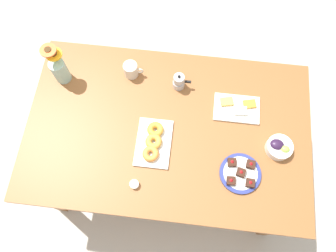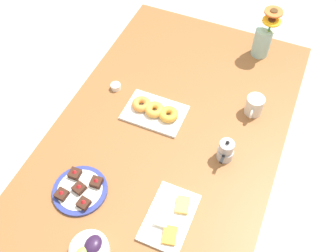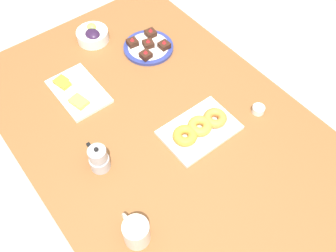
{
  "view_description": "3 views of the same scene",
  "coord_description": "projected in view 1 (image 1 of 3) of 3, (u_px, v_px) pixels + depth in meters",
  "views": [
    {
      "loc": [
        0.07,
        -0.64,
        2.46
      ],
      "look_at": [
        0.0,
        0.0,
        0.78
      ],
      "focal_mm": 35.0,
      "sensor_mm": 36.0,
      "label": 1
    },
    {
      "loc": [
        0.9,
        0.38,
        2.12
      ],
      "look_at": [
        0.0,
        0.0,
        0.78
      ],
      "focal_mm": 40.0,
      "sensor_mm": 36.0,
      "label": 2
    },
    {
      "loc": [
        -0.63,
        0.49,
        1.89
      ],
      "look_at": [
        0.0,
        0.0,
        0.78
      ],
      "focal_mm": 40.0,
      "sensor_mm": 36.0,
      "label": 3
    }
  ],
  "objects": [
    {
      "name": "jam_cup_honey",
      "position": [
        134.0,
        184.0,
        1.71
      ],
      "size": [
        0.05,
        0.05,
        0.03
      ],
      "color": "white",
      "rests_on": "dining_table"
    },
    {
      "name": "grape_bowl",
      "position": [
        279.0,
        147.0,
        1.77
      ],
      "size": [
        0.14,
        0.14,
        0.07
      ],
      "color": "white",
      "rests_on": "dining_table"
    },
    {
      "name": "dining_table",
      "position": [
        168.0,
        134.0,
        1.92
      ],
      "size": [
        1.6,
        1.0,
        0.74
      ],
      "color": "brown",
      "rests_on": "ground_plane"
    },
    {
      "name": "cheese_platter",
      "position": [
        237.0,
        108.0,
        1.87
      ],
      "size": [
        0.26,
        0.17,
        0.03
      ],
      "color": "white",
      "rests_on": "dining_table"
    },
    {
      "name": "ground_plane",
      "position": [
        168.0,
        162.0,
        2.53
      ],
      "size": [
        6.0,
        6.0,
        0.0
      ],
      "primitive_type": "plane",
      "color": "#B7B2A8"
    },
    {
      "name": "flower_vase",
      "position": [
        59.0,
        69.0,
        1.86
      ],
      "size": [
        0.11,
        0.11,
        0.27
      ],
      "color": "#99C1B7",
      "rests_on": "dining_table"
    },
    {
      "name": "croissant_platter",
      "position": [
        153.0,
        142.0,
        1.79
      ],
      "size": [
        0.19,
        0.28,
        0.05
      ],
      "color": "white",
      "rests_on": "dining_table"
    },
    {
      "name": "coffee_mug",
      "position": [
        131.0,
        70.0,
        1.92
      ],
      "size": [
        0.12,
        0.08,
        0.09
      ],
      "color": "beige",
      "rests_on": "dining_table"
    },
    {
      "name": "dessert_plate",
      "position": [
        240.0,
        173.0,
        1.74
      ],
      "size": [
        0.22,
        0.22,
        0.05
      ],
      "color": "navy",
      "rests_on": "dining_table"
    },
    {
      "name": "moka_pot",
      "position": [
        179.0,
        82.0,
        1.89
      ],
      "size": [
        0.11,
        0.07,
        0.12
      ],
      "color": "#B7B7BC",
      "rests_on": "dining_table"
    }
  ]
}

